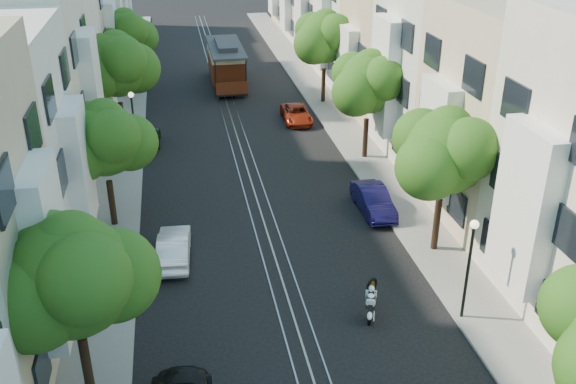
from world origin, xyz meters
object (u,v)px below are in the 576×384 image
lamp_west (133,116)px  parked_car_w_far (150,136)px  tree_e_c (370,84)px  sportbike_rider (371,300)px  tree_e_b (446,154)px  tree_w_a (74,279)px  tree_w_c (117,66)px  lamp_east (470,255)px  tree_e_d (325,38)px  parked_car_e_far (296,114)px  parked_car_w_mid (174,247)px  tree_w_d (126,35)px  parked_car_e_mid (373,200)px  cable_car (226,62)px  tree_w_b (105,141)px

lamp_west → parked_car_w_far: lamp_west is taller
tree_e_c → sportbike_rider: 16.25m
tree_e_b → tree_e_c: 11.00m
tree_e_b → tree_w_a: size_ratio=1.00×
tree_w_c → lamp_east: 25.01m
tree_e_d → sportbike_rider: size_ratio=4.24×
lamp_west → parked_car_e_far: bearing=26.0°
lamp_east → tree_e_d: bearing=88.0°
lamp_west → parked_car_w_mid: lamp_west is taller
parked_car_w_mid → parked_car_w_far: size_ratio=1.19×
lamp_east → sportbike_rider: size_ratio=2.57×
tree_w_c → tree_w_d: size_ratio=1.09×
tree_e_b → parked_car_w_far: bearing=129.4°
parked_car_e_mid → parked_car_w_far: parked_car_e_mid is taller
tree_e_d → sportbike_rider: (-4.36, -26.18, -4.12)m
sportbike_rider → tree_w_c: bearing=135.9°
parked_car_w_mid → sportbike_rider: bearing=146.8°
lamp_west → cable_car: lamp_west is taller
parked_car_w_far → tree_w_d: bearing=-80.1°
tree_e_c → parked_car_e_mid: size_ratio=1.66×
parked_car_e_mid → parked_car_w_mid: parked_car_e_mid is taller
tree_w_c → lamp_west: bearing=-74.2°
lamp_west → parked_car_w_mid: bearing=-80.8°
parked_car_e_far → tree_e_d: bearing=53.3°
parked_car_e_mid → parked_car_w_far: (-11.20, 11.46, -0.09)m
parked_car_e_mid → lamp_west: bearing=142.3°
lamp_west → parked_car_w_far: bearing=75.0°
tree_e_b → tree_w_b: 15.25m
tree_e_d → lamp_east: tree_e_d is taller
lamp_east → parked_car_w_mid: (-10.70, 6.30, -2.21)m
tree_w_a → cable_car: bearing=77.7°
lamp_east → cable_car: bearing=100.0°
tree_e_d → parked_car_w_mid: size_ratio=1.77×
tree_w_c → parked_car_e_mid: 17.94m
parked_car_e_mid → tree_e_b: bearing=-69.3°
tree_e_c → parked_car_w_mid: tree_e_c is taller
lamp_east → tree_w_c: bearing=122.6°
tree_w_a → cable_car: tree_w_a is taller
tree_w_b → sportbike_rider: size_ratio=3.88×
tree_w_b → parked_car_w_far: bearing=81.8°
tree_e_d → sportbike_rider: 26.86m
tree_w_d → sportbike_rider: 32.98m
tree_e_c → lamp_west: size_ratio=1.57×
tree_w_c → parked_car_e_far: 12.59m
lamp_west → tree_w_c: bearing=105.8°
tree_w_c → lamp_west: tree_w_c is taller
cable_car → parked_car_e_mid: (5.10, -23.91, -1.29)m
tree_e_b → lamp_west: (-13.56, 13.02, -1.89)m
lamp_west → sportbike_rider: bearing=-61.9°
tree_w_d → parked_car_w_mid: tree_w_d is taller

